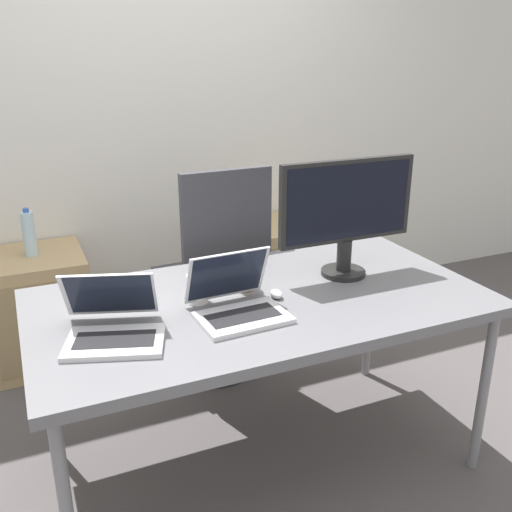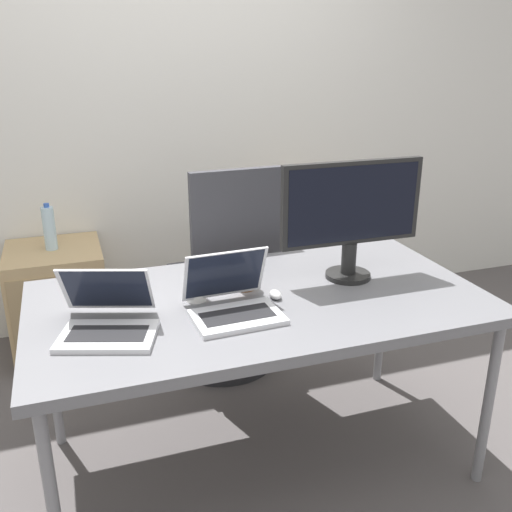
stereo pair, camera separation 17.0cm
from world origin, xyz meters
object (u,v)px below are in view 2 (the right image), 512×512
(laptop_right, at_px, (233,302))
(office_chair, at_px, (226,293))
(cabinet_left, at_px, (59,301))
(monitor, at_px, (352,213))
(coffee_cup_white, at_px, (196,287))
(mouse, at_px, (275,295))
(coffee_cup_brown, at_px, (245,274))
(cabinet_right, at_px, (297,270))
(water_bottle, at_px, (49,228))
(laptop_left, at_px, (107,320))

(laptop_right, bearing_deg, office_chair, 75.95)
(cabinet_left, height_order, monitor, monitor)
(coffee_cup_white, bearing_deg, mouse, -16.29)
(laptop_right, distance_m, monitor, 0.61)
(laptop_right, xyz_separation_m, coffee_cup_brown, (0.11, 0.20, 0.01))
(cabinet_right, distance_m, coffee_cup_brown, 1.44)
(water_bottle, distance_m, monitor, 1.67)
(monitor, distance_m, mouse, 0.45)
(cabinet_left, distance_m, monitor, 1.79)
(office_chair, distance_m, coffee_cup_brown, 0.78)
(cabinet_right, distance_m, laptop_left, 1.89)
(cabinet_right, relative_size, water_bottle, 2.41)
(mouse, distance_m, coffee_cup_brown, 0.15)
(cabinet_left, distance_m, laptop_right, 1.56)
(office_chair, distance_m, cabinet_left, 0.97)
(cabinet_right, distance_m, laptop_right, 1.65)
(cabinet_right, relative_size, coffee_cup_brown, 5.17)
(cabinet_right, relative_size, coffee_cup_white, 5.65)
(office_chair, height_order, laptop_right, office_chair)
(laptop_left, bearing_deg, office_chair, 53.28)
(cabinet_left, relative_size, laptop_left, 1.55)
(laptop_left, xyz_separation_m, laptop_right, (0.43, -0.01, 0.00))
(office_chair, relative_size, water_bottle, 4.41)
(cabinet_left, xyz_separation_m, laptop_right, (0.61, -1.34, 0.49))
(monitor, xyz_separation_m, mouse, (-0.35, -0.10, -0.26))
(water_bottle, xyz_separation_m, coffee_cup_brown, (0.72, -1.15, 0.08))
(water_bottle, xyz_separation_m, mouse, (0.80, -1.27, 0.03))
(laptop_left, distance_m, laptop_right, 0.43)
(monitor, xyz_separation_m, coffee_cup_white, (-0.64, -0.02, -0.22))
(coffee_cup_brown, bearing_deg, monitor, -3.46)
(mouse, bearing_deg, laptop_left, -173.58)
(coffee_cup_brown, bearing_deg, mouse, -57.73)
(coffee_cup_white, bearing_deg, coffee_cup_brown, 11.98)
(monitor, bearing_deg, water_bottle, 134.57)
(cabinet_right, height_order, water_bottle, water_bottle)
(monitor, height_order, coffee_cup_brown, monitor)
(laptop_right, relative_size, coffee_cup_brown, 2.66)
(laptop_right, bearing_deg, monitor, 17.81)
(laptop_right, bearing_deg, coffee_cup_white, 121.33)
(water_bottle, relative_size, monitor, 0.43)
(water_bottle, bearing_deg, laptop_right, -65.46)
(water_bottle, bearing_deg, mouse, -57.79)
(laptop_left, xyz_separation_m, coffee_cup_white, (0.33, 0.15, 0.01))
(laptop_left, distance_m, mouse, 0.62)
(office_chair, height_order, water_bottle, office_chair)
(office_chair, relative_size, laptop_left, 2.84)
(water_bottle, height_order, monitor, monitor)
(water_bottle, bearing_deg, coffee_cup_white, -66.42)
(office_chair, distance_m, mouse, 0.86)
(monitor, bearing_deg, laptop_left, -170.14)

